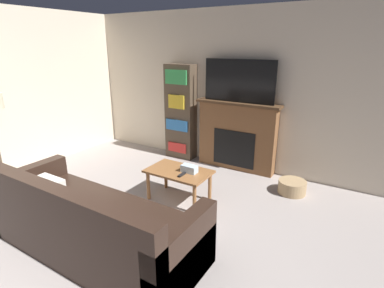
% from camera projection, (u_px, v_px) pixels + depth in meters
% --- Properties ---
extents(wall_back, '(6.83, 0.06, 2.70)m').
position_uv_depth(wall_back, '(232.00, 91.00, 5.18)').
color(wall_back, beige).
rests_on(wall_back, ground_plane).
extents(wall_side, '(0.06, 4.73, 2.70)m').
position_uv_depth(wall_side, '(28.00, 91.00, 5.11)').
color(wall_side, beige).
rests_on(wall_side, ground_plane).
extents(fireplace, '(1.48, 0.28, 1.20)m').
position_uv_depth(fireplace, '(237.00, 136.00, 5.21)').
color(fireplace, brown).
rests_on(fireplace, ground_plane).
extents(tv, '(1.23, 0.03, 0.70)m').
position_uv_depth(tv, '(239.00, 81.00, 4.89)').
color(tv, black).
rests_on(tv, fireplace).
extents(couch, '(2.42, 0.96, 0.90)m').
position_uv_depth(couch, '(91.00, 225.00, 3.16)').
color(couch, black).
rests_on(couch, ground_plane).
extents(coffee_table, '(0.89, 0.54, 0.45)m').
position_uv_depth(coffee_table, '(179.00, 175.00, 4.18)').
color(coffee_table, brown).
rests_on(coffee_table, ground_plane).
extents(tissue_box, '(0.22, 0.12, 0.10)m').
position_uv_depth(tissue_box, '(189.00, 169.00, 4.09)').
color(tissue_box, silver).
rests_on(tissue_box, coffee_table).
extents(remote_control, '(0.04, 0.15, 0.02)m').
position_uv_depth(remote_control, '(182.00, 175.00, 4.00)').
color(remote_control, black).
rests_on(remote_control, coffee_table).
extents(bookshelf, '(0.57, 0.29, 1.78)m').
position_uv_depth(bookshelf, '(181.00, 112.00, 5.67)').
color(bookshelf, '#4C3D2D').
rests_on(bookshelf, ground_plane).
extents(storage_basket, '(0.41, 0.41, 0.20)m').
position_uv_depth(storage_basket, '(292.00, 187.00, 4.46)').
color(storage_basket, tan).
rests_on(storage_basket, ground_plane).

